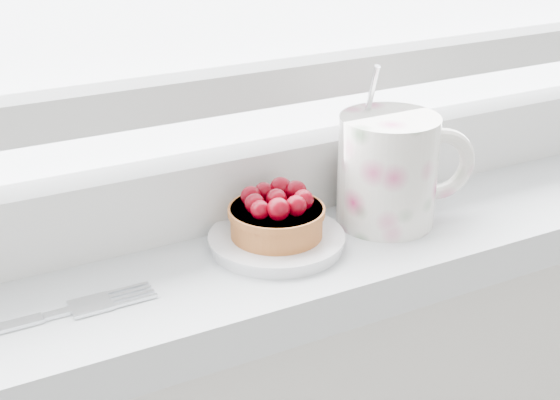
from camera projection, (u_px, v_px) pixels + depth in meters
saucer at (277, 241)px, 0.70m from camera, size 0.12×0.12×0.01m
raspberry_tart at (277, 215)px, 0.69m from camera, size 0.09×0.09×0.05m
floral_mug at (391, 168)px, 0.73m from camera, size 0.14×0.12×0.15m
fork at (19, 324)px, 0.59m from camera, size 0.21×0.03×0.00m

